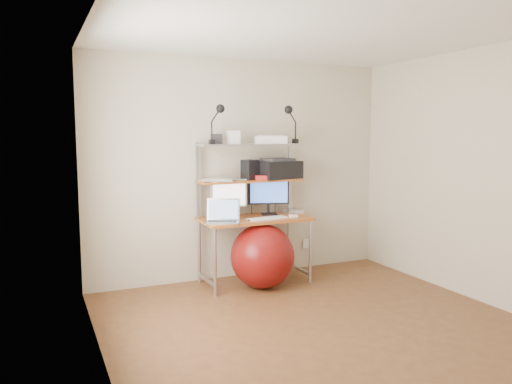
% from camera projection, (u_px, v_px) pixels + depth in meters
% --- Properties ---
extents(room, '(3.60, 3.60, 3.60)m').
position_uv_depth(room, '(325.00, 184.00, 4.13)').
color(room, brown).
rests_on(room, ground).
extents(computer_desk, '(1.20, 0.60, 1.57)m').
position_uv_depth(computer_desk, '(252.00, 198.00, 5.53)').
color(computer_desk, '#AB6121').
rests_on(computer_desk, ground).
extents(desktop, '(1.20, 0.60, 0.00)m').
position_uv_depth(desktop, '(255.00, 218.00, 5.50)').
color(desktop, '#AB6121').
rests_on(desktop, computer_desk).
extents(mid_shelf, '(1.18, 0.34, 0.00)m').
position_uv_depth(mid_shelf, '(250.00, 180.00, 5.57)').
color(mid_shelf, '#AB6121').
rests_on(mid_shelf, computer_desk).
extents(top_shelf, '(1.18, 0.34, 0.00)m').
position_uv_depth(top_shelf, '(250.00, 144.00, 5.52)').
color(top_shelf, '#ABACB0').
rests_on(top_shelf, computer_desk).
extents(floor, '(3.60, 3.60, 0.00)m').
position_uv_depth(floor, '(323.00, 328.00, 4.28)').
color(floor, brown).
rests_on(floor, ground).
extents(wall_outlet, '(0.08, 0.01, 0.12)m').
position_uv_depth(wall_outlet, '(306.00, 244.00, 6.21)').
color(wall_outlet, white).
rests_on(wall_outlet, room).
extents(monitor_silver, '(0.41, 0.15, 0.46)m').
position_uv_depth(monitor_silver, '(229.00, 196.00, 5.46)').
color(monitor_silver, silver).
rests_on(monitor_silver, desktop).
extents(monitor_black, '(0.46, 0.20, 0.48)m').
position_uv_depth(monitor_black, '(268.00, 194.00, 5.69)').
color(monitor_black, black).
rests_on(monitor_black, desktop).
extents(laptop, '(0.43, 0.40, 0.30)m').
position_uv_depth(laptop, '(223.00, 217.00, 5.23)').
color(laptop, '#B9BABE').
rests_on(laptop, desktop).
extents(keyboard, '(0.46, 0.17, 0.01)m').
position_uv_depth(keyboard, '(268.00, 218.00, 5.43)').
color(keyboard, white).
rests_on(keyboard, desktop).
extents(mouse, '(0.09, 0.06, 0.03)m').
position_uv_depth(mouse, '(293.00, 216.00, 5.54)').
color(mouse, white).
rests_on(mouse, desktop).
extents(mac_mini, '(0.25, 0.25, 0.04)m').
position_uv_depth(mac_mini, '(291.00, 211.00, 5.83)').
color(mac_mini, '#B9BABE').
rests_on(mac_mini, desktop).
extents(phone, '(0.11, 0.15, 0.01)m').
position_uv_depth(phone, '(251.00, 219.00, 5.36)').
color(phone, black).
rests_on(phone, desktop).
extents(printer, '(0.54, 0.42, 0.23)m').
position_uv_depth(printer, '(278.00, 169.00, 5.70)').
color(printer, black).
rests_on(printer, mid_shelf).
extents(nas_cube, '(0.19, 0.19, 0.22)m').
position_uv_depth(nas_cube, '(250.00, 170.00, 5.58)').
color(nas_cube, black).
rests_on(nas_cube, mid_shelf).
extents(red_box, '(0.22, 0.17, 0.05)m').
position_uv_depth(red_box, '(264.00, 178.00, 5.53)').
color(red_box, red).
rests_on(red_box, mid_shelf).
extents(scanner, '(0.41, 0.34, 0.10)m').
position_uv_depth(scanner, '(270.00, 140.00, 5.64)').
color(scanner, white).
rests_on(scanner, top_shelf).
extents(box_white, '(0.13, 0.11, 0.14)m').
position_uv_depth(box_white, '(233.00, 137.00, 5.42)').
color(box_white, white).
rests_on(box_white, top_shelf).
extents(box_grey, '(0.12, 0.12, 0.11)m').
position_uv_depth(box_grey, '(216.00, 139.00, 5.40)').
color(box_grey, '#303133').
rests_on(box_grey, top_shelf).
extents(clip_lamp_left, '(0.17, 0.09, 0.42)m').
position_uv_depth(clip_lamp_left, '(219.00, 115.00, 5.23)').
color(clip_lamp_left, black).
rests_on(clip_lamp_left, top_shelf).
extents(clip_lamp_right, '(0.17, 0.09, 0.43)m').
position_uv_depth(clip_lamp_right, '(290.00, 116.00, 5.61)').
color(clip_lamp_right, black).
rests_on(clip_lamp_right, top_shelf).
extents(exercise_ball, '(0.70, 0.70, 0.70)m').
position_uv_depth(exercise_ball, '(262.00, 256.00, 5.38)').
color(exercise_ball, maroon).
rests_on(exercise_ball, floor).
extents(paper_stack, '(0.41, 0.41, 0.02)m').
position_uv_depth(paper_stack, '(218.00, 180.00, 5.41)').
color(paper_stack, white).
rests_on(paper_stack, mid_shelf).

